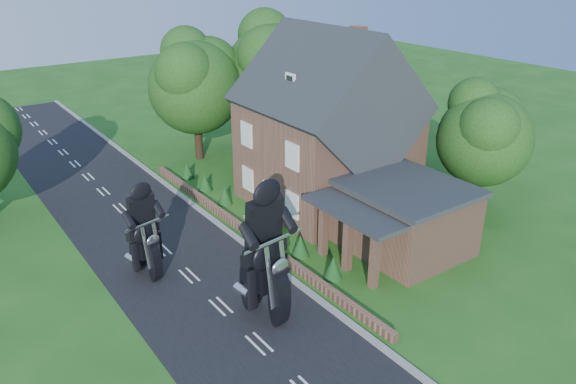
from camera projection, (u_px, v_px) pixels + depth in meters
ground at (221, 307)px, 23.72m from camera, size 120.00×120.00×0.00m
road at (221, 306)px, 23.72m from camera, size 7.00×80.00×0.02m
kerb at (291, 278)px, 25.64m from camera, size 0.30×80.00×0.12m
garden_wall at (246, 231)px, 29.67m from camera, size 0.30×22.00×0.40m
house at (327, 131)px, 32.05m from camera, size 9.54×8.64×10.24m
annex at (403, 217)px, 27.66m from camera, size 7.05×5.94×3.44m
tree_annex_side at (488, 130)px, 31.03m from camera, size 5.64×5.20×7.48m
tree_house_right at (375, 93)px, 36.94m from camera, size 6.51×6.00×8.40m
tree_behind_house at (279, 64)px, 40.85m from camera, size 7.81×7.20×10.08m
tree_behind_left at (199, 78)px, 38.58m from camera, size 6.94×6.40×9.16m
shrub_a at (333, 268)px, 25.57m from camera, size 0.90×0.90×1.10m
shrub_b at (300, 246)px, 27.44m from camera, size 0.90×0.90×1.10m
shrub_c at (272, 227)px, 29.31m from camera, size 0.90×0.90×1.10m
shrub_d at (225, 195)px, 33.05m from camera, size 0.90×0.90×1.10m
shrub_e at (205, 182)px, 34.92m from camera, size 0.90×0.90×1.10m
shrub_f at (187, 170)px, 36.79m from camera, size 0.90×0.90×1.10m
motorcycle_lead at (265, 297)px, 22.78m from camera, size 0.77×2.02×1.83m
motorcycle_follow at (147, 262)px, 25.70m from camera, size 0.69×1.56×1.41m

